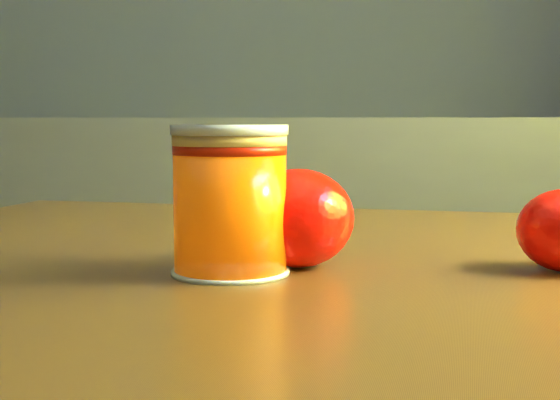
{
  "coord_description": "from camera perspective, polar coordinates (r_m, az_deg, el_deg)",
  "views": [
    {
      "loc": [
        0.83,
        -0.49,
        0.89
      ],
      "look_at": [
        0.81,
        0.01,
        0.84
      ],
      "focal_mm": 50.0,
      "sensor_mm": 36.0,
      "label": 1
    }
  ],
  "objects": [
    {
      "name": "kitchen_counter",
      "position": [
        2.16,
        -19.8,
        -6.39
      ],
      "size": [
        3.15,
        0.6,
        0.9
      ],
      "primitive_type": "cube",
      "color": "#46454A",
      "rests_on": "ground"
    },
    {
      "name": "juice_glass",
      "position": [
        0.5,
        -3.68,
        -0.07
      ],
      "size": [
        0.07,
        0.07,
        0.09
      ],
      "rotation": [
        0.0,
        0.0,
        0.03
      ],
      "color": "#FF5B05",
      "rests_on": "table"
    },
    {
      "name": "orange_front",
      "position": [
        0.52,
        1.34,
        -1.32
      ],
      "size": [
        0.09,
        0.09,
        0.07
      ],
      "primitive_type": "ellipsoid",
      "rotation": [
        0.0,
        0.0,
        -0.26
      ],
      "color": "#FF1405",
      "rests_on": "table"
    }
  ]
}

